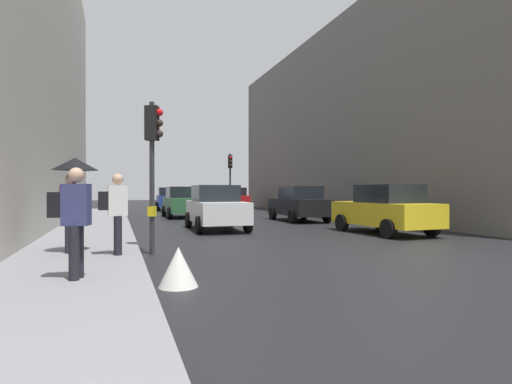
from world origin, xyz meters
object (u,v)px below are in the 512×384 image
Objects in this scene: car_white_compact at (216,208)px; warning_sign_triangle at (178,267)px; traffic_light_near_right at (153,149)px; pedestrian_with_grey_backpack at (73,216)px; car_yellow_taxi at (385,209)px; car_red_sedan at (234,198)px; traffic_light_far_median at (230,172)px; car_blue_van at (169,199)px; pedestrian_with_black_backpack at (116,209)px; car_green_estate at (182,202)px; car_dark_suv at (299,204)px; pedestrian_with_umbrella at (74,178)px.

warning_sign_triangle is at bearing -106.34° from car_white_compact.
pedestrian_with_grey_backpack is (-1.49, -3.31, -1.41)m from traffic_light_near_right.
car_yellow_taxi is 1.01× the size of car_red_sedan.
traffic_light_far_median is at bearing 72.30° from car_white_compact.
car_white_compact is 0.99× the size of car_blue_van.
pedestrian_with_black_backpack is 1.00× the size of pedestrian_with_grey_backpack.
car_yellow_taxi is at bearing -75.57° from car_blue_van.
car_yellow_taxi is 9.71m from pedestrian_with_black_backpack.
pedestrian_with_grey_backpack is (-4.53, -26.12, 0.29)m from car_blue_van.
pedestrian_with_black_backpack is at bearing 109.05° from warning_sign_triangle.
car_green_estate is 0.99× the size of car_red_sedan.
car_green_estate is 9.04m from car_blue_van.
traffic_light_far_median is 0.92× the size of car_yellow_taxi.
car_yellow_taxi is at bearing -86.36° from car_dark_suv.
pedestrian_with_umbrella is at bearing -107.75° from car_green_estate.
warning_sign_triangle is (-2.93, -26.50, -0.55)m from car_blue_van.
car_green_estate is 2.38× the size of pedestrian_with_grey_backpack.
car_dark_suv is 14.44m from car_red_sedan.
car_green_estate is at bearing 91.07° from car_white_compact.
car_dark_suv and car_red_sedan have the same top height.
pedestrian_with_umbrella reaches higher than warning_sign_triangle.
traffic_light_far_median reaches higher than warning_sign_triangle.
pedestrian_with_umbrella reaches higher than car_yellow_taxi.
car_yellow_taxi is (0.42, -6.60, 0.00)m from car_dark_suv.
car_white_compact and car_red_sedan have the same top height.
warning_sign_triangle is at bearing -70.95° from pedestrian_with_black_backpack.
car_dark_suv is 15.43m from pedestrian_with_grey_backpack.
car_blue_van is (-4.84, 13.86, 0.00)m from car_dark_suv.
car_blue_van is (3.04, 22.81, -1.69)m from traffic_light_near_right.
car_dark_suv is 2.38× the size of pedestrian_with_grey_backpack.
warning_sign_triangle is (-6.06, -19.77, -2.39)m from traffic_light_far_median.
car_dark_suv is at bearing -76.56° from traffic_light_far_median.
traffic_light_far_median reaches higher than car_dark_suv.
pedestrian_with_umbrella is 3.14m from pedestrian_with_grey_backpack.
traffic_light_near_right is 12.04m from car_dark_suv.
car_dark_suv is 0.99× the size of car_blue_van.
car_red_sedan is at bearing 6.03° from car_blue_van.
traffic_light_far_median is 2.23× the size of pedestrian_with_grey_backpack.
car_blue_van is (0.16, 17.05, 0.00)m from car_white_compact.
traffic_light_far_median is 0.93× the size of car_green_estate.
traffic_light_near_right is 0.88× the size of car_green_estate.
warning_sign_triangle is at bearing -107.05° from traffic_light_far_median.
pedestrian_with_black_backpack is 2.53m from pedestrian_with_grey_backpack.
pedestrian_with_grey_backpack is at bearing -103.88° from car_green_estate.
car_dark_suv reaches higher than warning_sign_triangle.
car_white_compact is 18.46m from car_red_sedan.
pedestrian_with_umbrella is 4.19m from warning_sign_triangle.
pedestrian_with_umbrella is (-9.64, -9.20, 0.96)m from car_dark_suv.
car_dark_suv and car_blue_van have the same top height.
car_red_sedan is at bearing 69.67° from pedestrian_with_grey_backpack.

